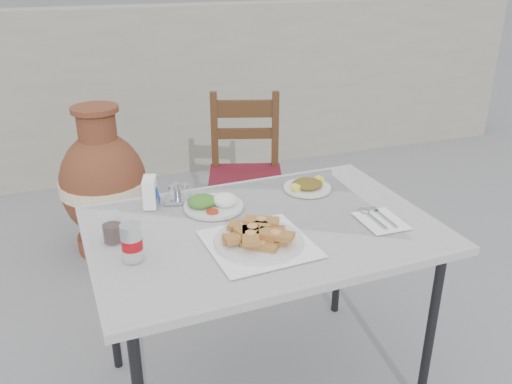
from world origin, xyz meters
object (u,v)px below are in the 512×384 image
object	(u,v)px
salad_chopped_plate	(307,185)
chair	(246,175)
cafe_table	(263,237)
cola_glass	(112,229)
salad_rice_plate	(213,203)
condiment_caddy	(178,195)
pide_plate	(259,236)
terracotta_urn	(104,186)
soda_can	(132,242)
napkin_holder	(150,192)

from	to	relation	value
salad_chopped_plate	chair	xyz separation A→B (m)	(0.01, 0.80, -0.26)
cafe_table	cola_glass	distance (m)	0.50
salad_rice_plate	salad_chopped_plate	world-z (taller)	salad_rice_plate
cola_glass	condiment_caddy	world-z (taller)	cola_glass
pide_plate	salad_chopped_plate	xyz separation A→B (m)	(0.32, 0.34, -0.01)
salad_chopped_plate	terracotta_urn	size ratio (longest dim) A/B	0.22
cola_glass	salad_rice_plate	bearing A→B (deg)	19.75
cola_glass	pide_plate	bearing A→B (deg)	-21.68
cola_glass	chair	world-z (taller)	chair
pide_plate	salad_chopped_plate	bearing A→B (deg)	47.09
pide_plate	terracotta_urn	world-z (taller)	terracotta_urn
chair	terracotta_urn	xyz separation A→B (m)	(-0.72, 0.26, -0.07)
cafe_table	pide_plate	distance (m)	0.15
cafe_table	terracotta_urn	xyz separation A→B (m)	(-0.45, 1.29, -0.27)
soda_can	condiment_caddy	world-z (taller)	soda_can
napkin_holder	terracotta_urn	size ratio (longest dim) A/B	0.13
cafe_table	condiment_caddy	xyz separation A→B (m)	(-0.23, 0.28, 0.07)
condiment_caddy	soda_can	bearing A→B (deg)	-120.38
pide_plate	condiment_caddy	bearing A→B (deg)	113.34
cola_glass	cafe_table	bearing A→B (deg)	-5.86
salad_rice_plate	terracotta_urn	bearing A→B (deg)	106.22
terracotta_urn	cafe_table	bearing A→B (deg)	-70.85
salad_rice_plate	terracotta_urn	size ratio (longest dim) A/B	0.26
pide_plate	terracotta_urn	size ratio (longest dim) A/B	0.42
soda_can	salad_chopped_plate	bearing A→B (deg)	23.56
pide_plate	soda_can	xyz separation A→B (m)	(-0.38, 0.04, 0.03)
cafe_table	soda_can	xyz separation A→B (m)	(-0.44, -0.08, 0.11)
salad_rice_plate	condiment_caddy	size ratio (longest dim) A/B	1.90
cola_glass	salad_chopped_plate	bearing A→B (deg)	13.01
cola_glass	napkin_holder	size ratio (longest dim) A/B	0.90
cafe_table	condiment_caddy	bearing A→B (deg)	129.42
salad_chopped_plate	condiment_caddy	size ratio (longest dim) A/B	1.62
cafe_table	salad_rice_plate	bearing A→B (deg)	124.83
cafe_table	terracotta_urn	bearing A→B (deg)	109.15
pide_plate	chair	bearing A→B (deg)	73.93
soda_can	napkin_holder	distance (m)	0.37
soda_can	napkin_holder	xyz separation A→B (m)	(0.11, 0.36, -0.00)
cola_glass	napkin_holder	distance (m)	0.27
pide_plate	condiment_caddy	world-z (taller)	condiment_caddy
cola_glass	chair	size ratio (longest dim) A/B	0.11
chair	soda_can	bearing A→B (deg)	-105.47
chair	condiment_caddy	bearing A→B (deg)	-106.60
salad_rice_plate	terracotta_urn	xyz separation A→B (m)	(-0.32, 1.11, -0.34)
napkin_holder	condiment_caddy	bearing A→B (deg)	16.48
soda_can	chair	world-z (taller)	chair
cafe_table	salad_rice_plate	world-z (taller)	salad_rice_plate
cafe_table	cola_glass	size ratio (longest dim) A/B	12.42
cola_glass	terracotta_urn	bearing A→B (deg)	88.23
salad_chopped_plate	chair	distance (m)	0.84
salad_rice_plate	napkin_holder	xyz separation A→B (m)	(-0.21, 0.09, 0.03)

